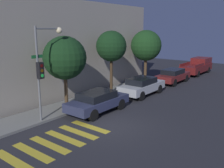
% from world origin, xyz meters
% --- Properties ---
extents(ground_plane, '(60.00, 60.00, 0.00)m').
position_xyz_m(ground_plane, '(0.00, 0.00, 0.00)').
color(ground_plane, '#28282D').
extents(sidewalk, '(26.00, 2.33, 0.14)m').
position_xyz_m(sidewalk, '(0.00, 4.37, 0.07)').
color(sidewalk, slate).
rests_on(sidewalk, ground).
extents(building_row, '(26.00, 6.00, 7.37)m').
position_xyz_m(building_row, '(0.00, 8.93, 3.69)').
color(building_row, '#A89E8E').
rests_on(building_row, ground).
extents(crosswalk, '(5.03, 2.60, 0.00)m').
position_xyz_m(crosswalk, '(-3.03, 0.80, 0.00)').
color(crosswalk, gold).
rests_on(crosswalk, ground).
extents(traffic_light_pole, '(2.14, 0.56, 5.42)m').
position_xyz_m(traffic_light_pole, '(-1.62, 3.37, 3.50)').
color(traffic_light_pole, slate).
rests_on(traffic_light_pole, ground).
extents(sedan_near_corner, '(4.37, 1.87, 1.37)m').
position_xyz_m(sedan_near_corner, '(1.36, 2.10, 0.75)').
color(sedan_near_corner, '#2D3351').
rests_on(sedan_near_corner, ground).
extents(sedan_middle, '(4.49, 1.83, 1.43)m').
position_xyz_m(sedan_middle, '(6.73, 2.10, 0.77)').
color(sedan_middle, '#B7BABF').
rests_on(sedan_middle, ground).
extents(sedan_far_end, '(4.47, 1.75, 1.40)m').
position_xyz_m(sedan_far_end, '(12.54, 2.10, 0.76)').
color(sedan_far_end, maroon).
rests_on(sedan_far_end, ground).
extents(pickup_truck, '(5.71, 1.95, 1.79)m').
position_xyz_m(pickup_truck, '(19.23, 2.10, 0.91)').
color(pickup_truck, maroon).
rests_on(pickup_truck, ground).
extents(tree_near_corner, '(2.80, 2.80, 4.83)m').
position_xyz_m(tree_near_corner, '(0.58, 4.18, 3.42)').
color(tree_near_corner, '#4C3823').
rests_on(tree_near_corner, ground).
extents(tree_midblock, '(2.41, 2.41, 5.12)m').
position_xyz_m(tree_midblock, '(5.39, 4.18, 3.89)').
color(tree_midblock, '#42301E').
rests_on(tree_midblock, ground).
extents(tree_far_end, '(2.90, 2.90, 5.14)m').
position_xyz_m(tree_far_end, '(10.71, 4.18, 3.67)').
color(tree_far_end, '#4C3823').
rests_on(tree_far_end, ground).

